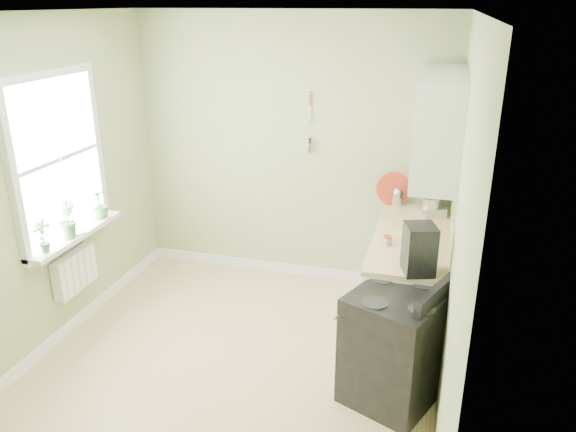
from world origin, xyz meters
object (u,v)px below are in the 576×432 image
(stand_mixer, at_px, (432,195))
(kettle, at_px, (396,197))
(stove, at_px, (397,344))
(coffee_maker, at_px, (419,250))

(stand_mixer, height_order, kettle, stand_mixer)
(stove, bearing_deg, kettle, 96.60)
(stand_mixer, distance_m, coffee_maker, 1.31)
(stand_mixer, distance_m, kettle, 0.36)
(stand_mixer, bearing_deg, kettle, 161.84)
(stove, xyz_separation_m, coffee_maker, (0.09, 0.25, 0.65))
(stove, height_order, coffee_maker, coffee_maker)
(stove, height_order, kettle, kettle)
(stand_mixer, bearing_deg, coffee_maker, -91.97)
(coffee_maker, bearing_deg, kettle, 101.29)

